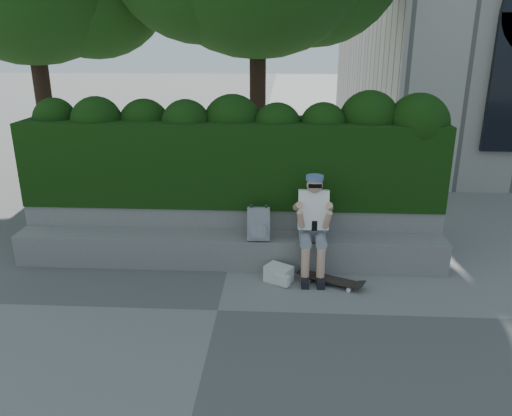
# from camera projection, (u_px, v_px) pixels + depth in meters

# --- Properties ---
(ground) EXTENTS (80.00, 80.00, 0.00)m
(ground) POSITION_uv_depth(u_px,v_px,m) (218.00, 310.00, 5.92)
(ground) COLOR slate
(ground) RESTS_ON ground
(bench_ledge) EXTENTS (6.00, 0.45, 0.45)m
(bench_ledge) POSITION_uv_depth(u_px,v_px,m) (229.00, 250.00, 7.02)
(bench_ledge) COLOR gray
(bench_ledge) RESTS_ON ground
(planter_wall) EXTENTS (6.00, 0.50, 0.75)m
(planter_wall) POSITION_uv_depth(u_px,v_px,m) (232.00, 228.00, 7.42)
(planter_wall) COLOR gray
(planter_wall) RESTS_ON ground
(hedge) EXTENTS (6.00, 1.00, 1.20)m
(hedge) POSITION_uv_depth(u_px,v_px,m) (232.00, 161.00, 7.32)
(hedge) COLOR black
(hedge) RESTS_ON planter_wall
(person) EXTENTS (0.40, 0.76, 1.38)m
(person) POSITION_uv_depth(u_px,v_px,m) (313.00, 221.00, 6.62)
(person) COLOR gray
(person) RESTS_ON ground
(skateboard) EXTENTS (0.80, 0.51, 0.08)m
(skateboard) POSITION_uv_depth(u_px,v_px,m) (330.00, 280.00, 6.51)
(skateboard) COLOR black
(skateboard) RESTS_ON ground
(backpack_plaid) EXTENTS (0.31, 0.17, 0.45)m
(backpack_plaid) POSITION_uv_depth(u_px,v_px,m) (259.00, 224.00, 6.76)
(backpack_plaid) COLOR #A4A4A8
(backpack_plaid) RESTS_ON bench_ledge
(backpack_ground) EXTENTS (0.41, 0.38, 0.22)m
(backpack_ground) POSITION_uv_depth(u_px,v_px,m) (279.00, 274.00, 6.59)
(backpack_ground) COLOR beige
(backpack_ground) RESTS_ON ground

